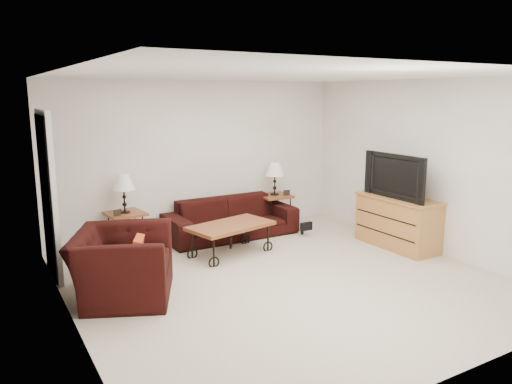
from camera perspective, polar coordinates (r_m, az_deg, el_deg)
ground at (r=6.26m, az=3.29°, el=-10.12°), size 5.00×5.00×0.00m
wall_back at (r=8.09m, az=-6.46°, el=3.89°), size 5.00×0.02×2.50m
wall_front at (r=4.13m, az=23.09°, el=-4.10°), size 5.00×0.02×2.50m
wall_left at (r=5.01m, az=-21.15°, el=-1.37°), size 0.02×5.00×2.50m
wall_right at (r=7.58m, az=19.38°, el=2.83°), size 0.02×5.00×2.50m
ceiling at (r=5.83m, az=3.57°, el=13.42°), size 5.00×5.00×0.00m
doorway at (r=6.66m, az=-23.10°, el=-0.55°), size 0.08×0.94×2.04m
sofa at (r=7.97m, az=-2.92°, el=-3.04°), size 2.14×0.84×0.62m
side_table_left at (r=7.56m, az=-14.87°, el=-4.42°), size 0.58×0.58×0.57m
side_table_right at (r=8.59m, az=2.17°, el=-2.17°), size 0.56×0.56×0.57m
lamp_left at (r=7.43m, az=-15.09°, el=-0.18°), size 0.36×0.36×0.57m
lamp_right at (r=8.47m, az=2.20°, el=1.56°), size 0.35×0.35×0.57m
photo_frame_left at (r=7.30m, az=-15.82°, el=-2.33°), size 0.11×0.05×0.10m
photo_frame_right at (r=8.48m, az=3.58°, el=-0.08°), size 0.11×0.05×0.09m
coffee_table at (r=7.12m, az=-2.94°, el=-5.50°), size 1.32×0.90×0.45m
armchair at (r=5.82m, az=-15.22°, el=-8.14°), size 1.43×1.51×0.77m
throw_pillow at (r=5.77m, az=-13.71°, el=-6.82°), size 0.23×0.36×0.35m
tv_stand at (r=7.72m, az=16.13°, el=-3.39°), size 0.53×1.28×0.77m
television at (r=7.56m, az=16.32°, el=1.84°), size 0.15×1.15×0.66m
backpack at (r=8.12m, az=5.40°, el=-3.56°), size 0.38×0.33×0.42m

